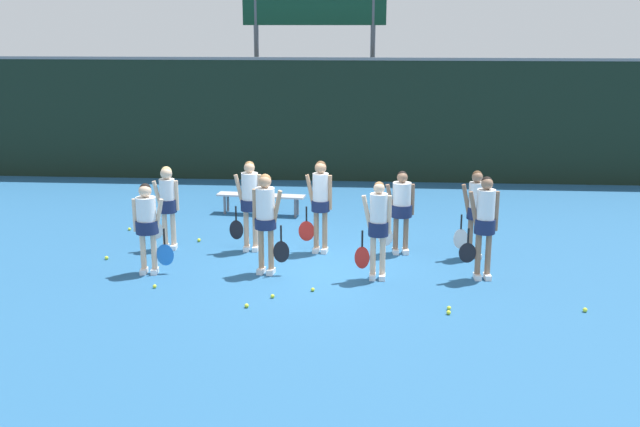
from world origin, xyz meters
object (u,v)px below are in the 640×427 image
Objects in this scene: player_0 at (147,221)px; player_7 at (401,205)px; player_4 at (167,201)px; tennis_ball_2 at (129,229)px; player_3 at (485,219)px; tennis_ball_3 at (313,290)px; tennis_ball_8 at (449,312)px; tennis_ball_5 at (449,308)px; tennis_ball_10 at (107,258)px; scoreboard at (314,10)px; tennis_ball_0 at (247,306)px; tennis_ball_9 at (165,230)px; player_1 at (266,214)px; tennis_ball_1 at (585,310)px; player_2 at (378,223)px; tennis_ball_7 at (273,296)px; player_5 at (250,198)px; player_8 at (475,208)px; bench_courtside at (261,197)px; tennis_ball_11 at (241,233)px; tennis_ball_6 at (155,286)px; player_6 at (320,199)px; tennis_ball_4 at (199,240)px.

player_0 is 1.01× the size of player_7.
player_4 is 25.40× the size of tennis_ball_2.
player_3 reaches higher than player_4.
player_3 is 6.08m from player_4.
tennis_ball_8 is at bearing -21.75° from tennis_ball_3.
tennis_ball_10 is at bearing 161.33° from tennis_ball_5.
scoreboard is at bearing 63.64° from tennis_ball_2.
tennis_ball_0 is at bearing -61.00° from player_4.
tennis_ball_0 is (-0.16, -11.20, -4.67)m from scoreboard.
tennis_ball_9 reaches higher than tennis_ball_0.
tennis_ball_1 is (5.18, -1.48, -1.05)m from player_1.
player_0 is at bearing 169.58° from tennis_ball_1.
player_2 reaches higher than tennis_ball_7.
tennis_ball_10 is (-4.03, 1.43, 0.00)m from tennis_ball_3.
player_5 is 4.73m from tennis_ball_5.
tennis_ball_3 is (4.26, -3.46, -0.00)m from tennis_ball_2.
player_8 is 3.17m from tennis_ball_1.
player_4 is 7.90m from tennis_ball_1.
player_2 is at bearing 157.60° from tennis_ball_1.
player_5 reaches higher than tennis_ball_2.
player_1 reaches higher than player_0.
tennis_ball_1 is 0.99× the size of tennis_ball_9.
player_8 is at bearing 35.84° from tennis_ball_3.
player_1 is at bearing -155.54° from player_7.
tennis_ball_10 is (-3.14, 0.55, -1.05)m from player_1.
tennis_ball_5 is at bearing -82.29° from player_7.
tennis_ball_1 is at bearing -2.87° from tennis_ball_7.
tennis_ball_2 is at bearing -142.34° from bench_courtside.
player_3 is at bearing 65.38° from tennis_ball_5.
tennis_ball_11 is at bearing -4.51° from tennis_ball_9.
tennis_ball_1 is 8.76m from tennis_ball_9.
tennis_ball_6 is at bearing -120.89° from player_5.
player_4 is 1.91m from tennis_ball_11.
scoreboard is 10.58m from player_0.
player_3 is 27.95× the size of tennis_ball_2.
tennis_ball_7 is (-0.59, -2.57, -1.04)m from player_6.
tennis_ball_6 is (-1.86, -10.43, -4.67)m from scoreboard.
player_4 is at bearing 99.05° from tennis_ball_6.
player_3 is at bearing -18.80° from tennis_ball_4.
tennis_ball_11 is at bearing 148.21° from player_3.
tennis_ball_7 is at bearing -165.03° from player_3.
player_1 is 2.53m from player_4.
player_1 is (-0.08, -9.52, -3.62)m from scoreboard.
tennis_ball_0 is at bearing -149.09° from player_8.
player_3 is 4.34m from tennis_ball_0.
tennis_ball_2 is 0.94× the size of tennis_ball_8.
player_0 is at bearing 166.18° from tennis_ball_3.
player_7 is (4.55, 0.04, -0.02)m from player_4.
player_1 is at bearing -37.52° from tennis_ball_2.
bench_courtside is 1.20× the size of player_2.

